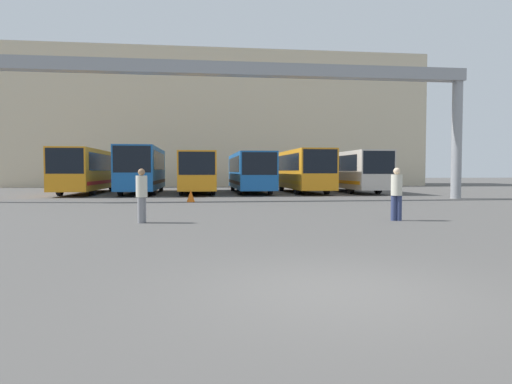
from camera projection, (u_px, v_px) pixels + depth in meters
The scene contains 12 objects.
ground_plane at pixel (337, 292), 6.23m from camera, with size 200.00×200.00×0.00m, color #514F4C.
building_backdrop at pixel (215, 123), 53.66m from camera, with size 46.43×12.00×14.57m.
overhead_gantry at pixel (232, 86), 25.42m from camera, with size 27.45×0.80×7.68m.
bus_slot_0 at pixel (88, 169), 33.75m from camera, with size 2.49×11.82×3.17m.
bus_slot_1 at pixel (142, 167), 33.60m from camera, with size 2.55×10.53×3.33m.
bus_slot_2 at pixel (197, 170), 34.34m from camera, with size 2.54×11.01×2.98m.
bus_slot_3 at pixel (250, 170), 35.08m from camera, with size 2.52×11.50×2.97m.
bus_slot_4 at pixel (302, 169), 35.08m from camera, with size 2.54×10.49×3.19m.
bus_slot_5 at pixel (349, 169), 36.44m from camera, with size 2.43×12.23×3.10m.
pedestrian_near_right at pixel (397, 193), 15.16m from camera, with size 0.37×0.37×1.76m.
pedestrian_far_center at pixel (142, 194), 14.50m from camera, with size 0.36×0.36×1.73m.
traffic_cone at pixel (191, 196), 24.36m from camera, with size 0.43×0.43×0.65m.
Camera 1 is at (-1.87, -5.98, 1.65)m, focal length 32.00 mm.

